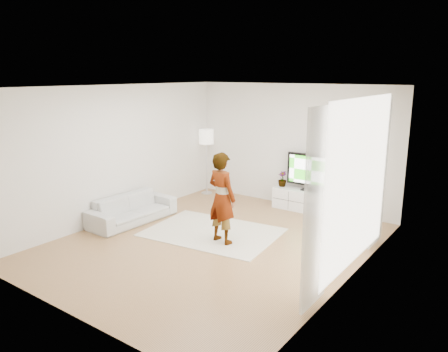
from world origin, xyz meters
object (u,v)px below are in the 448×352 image
Objects in this scene: media_console at (310,201)px; player at (222,198)px; rug at (212,232)px; television at (312,171)px; floor_lamp at (206,140)px; sofa at (132,209)px.

player reaches higher than media_console.
media_console is 0.68× the size of rug.
player is at bearing -101.00° from television.
media_console reaches higher than rug.
television is 0.72× the size of floor_lamp.
player is (-0.52, -2.63, 0.61)m from media_console.
sofa is 2.87m from floor_lamp.
rug is 3.17m from floor_lamp.
floor_lamp reaches higher than television.
rug is (-0.96, -2.34, -0.23)m from media_console.
rug is at bearing -49.67° from floor_lamp.
media_console is at bearing 3.35° from floor_lamp.
player is at bearing -47.17° from floor_lamp.
floor_lamp is at bearing 130.33° from rug.
television is 0.62× the size of sofa.
sofa is at bearing -87.58° from floor_lamp.
television is at bearing 67.94° from rug.
rug is at bearing -112.29° from media_console.
rug is 0.99m from player.
television is at bearing 3.92° from floor_lamp.
rug is 1.50× the size of floor_lamp.
television reaches higher than sofa.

